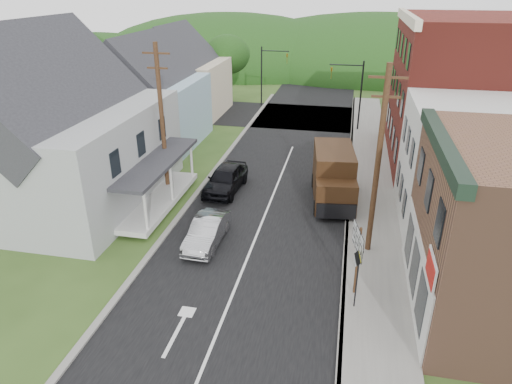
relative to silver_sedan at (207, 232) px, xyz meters
The scene contains 24 objects.
ground 3.53m from the silver_sedan, 49.15° to the right, with size 120.00×120.00×0.00m, color #2D4719.
road 7.75m from the silver_sedan, 72.93° to the left, with size 9.00×90.00×0.02m, color black.
cross_road 24.49m from the silver_sedan, 84.69° to the left, with size 60.00×9.00×0.02m, color black.
sidewalk_right 9.80m from the silver_sedan, 33.38° to the left, with size 2.80×55.00×0.15m, color slate.
curb_right 8.70m from the silver_sedan, 38.28° to the left, with size 0.20×55.00×0.15m, color slate.
curb_left 5.92m from the silver_sedan, 113.91° to the left, with size 0.30×55.00×0.12m, color slate.
storefront_white 14.65m from the silver_sedan, 19.78° to the left, with size 8.00×7.00×6.50m, color silver.
storefront_red 20.24m from the silver_sedan, 46.67° to the left, with size 8.00×12.00×10.00m, color maroon.
house_gray 10.91m from the silver_sedan, 160.85° to the left, with size 10.20×12.24×8.35m.
house_blue 17.10m from the silver_sedan, 121.28° to the left, with size 7.14×8.16×7.28m.
house_cream 25.32m from the silver_sedan, 111.55° to the left, with size 7.14×8.16×7.28m.
utility_pole_right 8.87m from the silver_sedan, ahead, with size 1.60×0.26×9.00m.
utility_pole_left 7.93m from the silver_sedan, 128.21° to the left, with size 1.60×0.26×9.00m.
traffic_signal_right 22.11m from the silver_sedan, 72.54° to the left, with size 2.87×0.20×6.00m.
traffic_signal_left 28.12m from the silver_sedan, 94.18° to the left, with size 2.87×0.20×6.00m.
tree_left_b 17.97m from the silver_sedan, 147.52° to the left, with size 4.80×4.80×6.94m.
tree_left_c 24.70m from the silver_sedan, 133.92° to the left, with size 5.80×5.80×8.41m.
tree_left_d 30.44m from the silver_sedan, 102.91° to the left, with size 4.80×4.80×6.94m.
forested_ridge 52.43m from the silver_sedan, 87.52° to the left, with size 90.00×30.00×16.00m, color #1B3810.
silver_sedan is the anchor object (origin of this frame).
dark_sedan 6.34m from the silver_sedan, 96.84° to the left, with size 1.90×4.71×1.61m, color black.
delivery_van 8.60m from the silver_sedan, 46.85° to the left, with size 2.87×5.77×3.10m.
route_sign_cluster 7.87m from the silver_sedan, 20.82° to the right, with size 0.43×1.74×3.09m.
warning_sign 8.20m from the silver_sedan, 26.72° to the right, with size 0.27×0.68×2.61m.
Camera 1 is at (4.14, -16.19, 12.03)m, focal length 32.00 mm.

